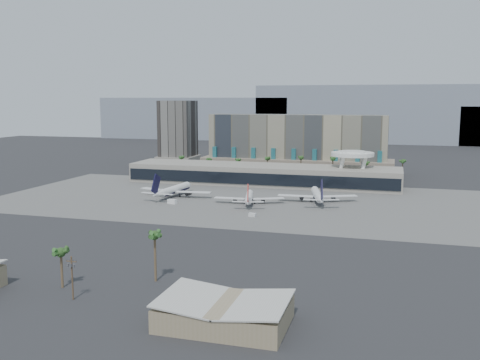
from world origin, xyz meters
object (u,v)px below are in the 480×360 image
(utility_pole, at_px, (72,274))
(airliner_right, at_px, (318,195))
(service_vehicle_a, at_px, (172,202))
(airliner_centre, at_px, (249,197))
(airliner_left, at_px, (173,190))
(taxiway_sign, at_px, (157,235))
(service_vehicle_b, at_px, (252,215))

(utility_pole, height_order, airliner_right, airliner_right)
(airliner_right, height_order, service_vehicle_a, airliner_right)
(airliner_centre, xyz_separation_m, airliner_right, (33.21, 14.43, 0.47))
(airliner_left, xyz_separation_m, service_vehicle_a, (7.30, -18.85, -2.72))
(airliner_centre, bearing_deg, airliner_left, 156.89)
(service_vehicle_a, distance_m, taxiway_sign, 65.86)
(utility_pole, relative_size, service_vehicle_a, 2.57)
(airliner_centre, distance_m, airliner_right, 36.21)
(airliner_centre, height_order, airliner_right, airliner_right)
(taxiway_sign, bearing_deg, airliner_left, 122.83)
(airliner_centre, distance_m, service_vehicle_b, 30.59)
(airliner_left, distance_m, service_vehicle_a, 20.39)
(service_vehicle_a, relative_size, service_vehicle_b, 1.44)
(airliner_left, bearing_deg, service_vehicle_a, -63.28)
(airliner_right, relative_size, service_vehicle_a, 9.06)
(utility_pole, distance_m, taxiway_sign, 68.35)
(utility_pole, bearing_deg, airliner_right, 74.27)
(utility_pole, height_order, service_vehicle_b, utility_pole)
(service_vehicle_a, bearing_deg, airliner_centre, 29.40)
(service_vehicle_a, relative_size, taxiway_sign, 2.08)
(airliner_centre, bearing_deg, taxiway_sign, -116.59)
(service_vehicle_a, bearing_deg, utility_pole, -64.96)
(airliner_left, relative_size, airliner_centre, 1.20)
(utility_pole, xyz_separation_m, airliner_left, (-34.59, 149.11, -3.28))
(airliner_left, distance_m, airliner_centre, 45.91)
(utility_pole, bearing_deg, airliner_centre, 85.69)
(airliner_right, bearing_deg, airliner_centre, -170.26)
(airliner_left, distance_m, airliner_right, 78.72)
(airliner_left, height_order, taxiway_sign, airliner_left)
(airliner_centre, xyz_separation_m, taxiway_sign, (-17.41, -73.59, -2.76))
(airliner_right, relative_size, service_vehicle_b, 13.00)
(airliner_centre, bearing_deg, service_vehicle_b, -85.22)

